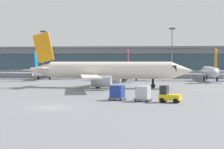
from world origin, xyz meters
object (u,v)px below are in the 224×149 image
object	(u,v)px
gate_airplane_4	(210,72)
gate_airplane_3	(130,71)
cargo_dolly_lead	(143,93)
gate_airplane_2	(45,71)
taxiing_regional_jet	(108,71)
apron_light_mast_2	(172,51)
apron_light_mast_1	(43,52)
cargo_dolly_trailing	(117,92)
baggage_tug	(168,95)

from	to	relation	value
gate_airplane_4	gate_airplane_3	bearing A→B (deg)	92.23
gate_airplane_4	cargo_dolly_lead	world-z (taller)	gate_airplane_4
gate_airplane_4	cargo_dolly_lead	size ratio (longest dim) A/B	9.63
gate_airplane_2	gate_airplane_3	distance (m)	24.77
taxiing_regional_jet	apron_light_mast_2	xyz separation A→B (m)	(15.40, 41.92, 5.00)
apron_light_mast_1	gate_airplane_3	bearing A→B (deg)	-28.32
cargo_dolly_trailing	apron_light_mast_1	distance (m)	69.67
apron_light_mast_1	apron_light_mast_2	world-z (taller)	apron_light_mast_2
gate_airplane_2	taxiing_regional_jet	xyz separation A→B (m)	(20.92, -31.91, 0.85)
baggage_tug	apron_light_mast_2	distance (m)	67.05
gate_airplane_3	gate_airplane_4	size ratio (longest dim) A/B	1.00
taxiing_regional_jet	cargo_dolly_lead	size ratio (longest dim) A/B	13.05
gate_airplane_2	gate_airplane_4	distance (m)	45.19
apron_light_mast_2	gate_airplane_3	bearing A→B (deg)	-128.54
apron_light_mast_1	cargo_dolly_trailing	bearing A→B (deg)	-66.73
taxiing_regional_jet	cargo_dolly_trailing	distance (m)	22.61
apron_light_mast_1	gate_airplane_4	bearing A→B (deg)	-17.09
gate_airplane_2	apron_light_mast_2	world-z (taller)	apron_light_mast_2
taxiing_regional_jet	cargo_dolly_trailing	bearing A→B (deg)	-76.42
apron_light_mast_2	baggage_tug	bearing A→B (deg)	-94.75
gate_airplane_2	baggage_tug	bearing A→B (deg)	-152.70
baggage_tug	apron_light_mast_2	world-z (taller)	apron_light_mast_2
gate_airplane_3	taxiing_regional_jet	xyz separation A→B (m)	(-3.31, -26.74, 0.85)
baggage_tug	cargo_dolly_lead	size ratio (longest dim) A/B	1.16
baggage_tug	apron_light_mast_1	size ratio (longest dim) A/B	0.20
baggage_tug	apron_light_mast_2	bearing A→B (deg)	104.44
taxiing_regional_jet	gate_airplane_4	bearing A→B (deg)	52.95
apron_light_mast_2	cargo_dolly_trailing	bearing A→B (deg)	-100.59
apron_light_mast_1	cargo_dolly_lead	bearing A→B (deg)	-64.65
taxiing_regional_jet	apron_light_mast_2	distance (m)	44.94
gate_airplane_3	baggage_tug	xyz separation A→B (m)	(6.57, -51.23, -1.51)
gate_airplane_3	apron_light_mast_2	bearing A→B (deg)	-37.92
gate_airplane_4	cargo_dolly_trailing	distance (m)	53.11
baggage_tug	apron_light_mast_2	size ratio (longest dim) A/B	0.19
cargo_dolly_lead	apron_light_mast_2	xyz separation A→B (m)	(8.65, 65.32, 7.20)
gate_airplane_3	taxiing_regional_jet	world-z (taller)	taxiing_regional_jet
cargo_dolly_lead	apron_light_mast_1	distance (m)	72.09
gate_airplane_4	taxiing_regional_jet	xyz separation A→B (m)	(-23.98, -26.71, 0.85)
gate_airplane_2	cargo_dolly_lead	xyz separation A→B (m)	(27.67, -55.31, -1.35)
gate_airplane_4	cargo_dolly_trailing	bearing A→B (deg)	159.54
cargo_dolly_trailing	gate_airplane_3	bearing A→B (deg)	109.30
gate_airplane_4	apron_light_mast_2	size ratio (longest dim) A/B	1.60
baggage_tug	gate_airplane_2	bearing A→B (deg)	137.82
gate_airplane_4	apron_light_mast_2	world-z (taller)	apron_light_mast_2
baggage_tug	cargo_dolly_trailing	size ratio (longest dim) A/B	1.16
apron_light_mast_1	gate_airplane_2	bearing A→B (deg)	-72.20
gate_airplane_4	apron_light_mast_2	distance (m)	18.42
gate_airplane_3	gate_airplane_4	bearing A→B (deg)	-89.48
gate_airplane_3	taxiing_regional_jet	bearing A→B (deg)	173.57
cargo_dolly_lead	apron_light_mast_2	distance (m)	66.28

